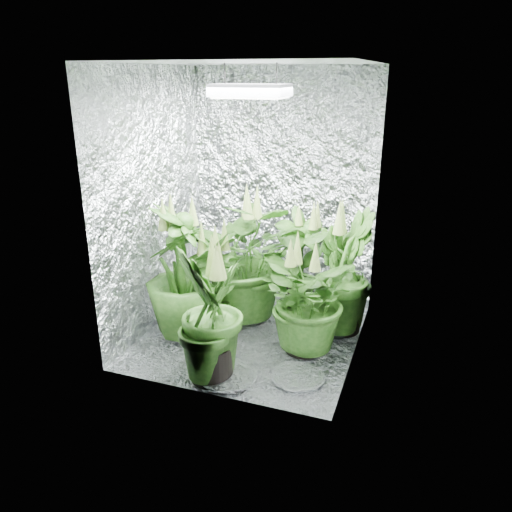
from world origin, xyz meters
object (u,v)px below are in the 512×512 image
at_px(grow_lamp, 250,91).
at_px(plant_b, 300,261).
at_px(plant_d, 183,273).
at_px(circulation_fan, 335,319).
at_px(plant_a, 246,258).
at_px(plant_f, 214,286).
at_px(plant_e, 304,299).
at_px(plant_g, 210,316).
at_px(plant_c, 344,274).

distance_m(grow_lamp, plant_b, 1.54).
distance_m(plant_d, circulation_fan, 1.23).
bearing_deg(grow_lamp, plant_a, 117.93).
height_order(grow_lamp, plant_f, grow_lamp).
height_order(plant_e, plant_f, plant_f).
relative_size(plant_g, circulation_fan, 3.06).
xyz_separation_m(grow_lamp, circulation_fan, (0.61, 0.22, -1.68)).
bearing_deg(plant_c, circulation_fan, -103.19).
distance_m(grow_lamp, plant_d, 1.41).
bearing_deg(plant_e, plant_c, 64.13).
height_order(plant_a, plant_c, plant_a).
xyz_separation_m(plant_a, plant_d, (-0.35, -0.42, -0.01)).
height_order(plant_b, plant_g, plant_g).
relative_size(plant_d, plant_e, 1.23).
xyz_separation_m(grow_lamp, plant_d, (-0.50, -0.14, -1.31)).
distance_m(plant_d, plant_e, 0.94).
distance_m(plant_f, plant_g, 0.60).
xyz_separation_m(plant_d, circulation_fan, (1.11, 0.36, -0.37)).
bearing_deg(plant_g, plant_e, 48.67).
bearing_deg(plant_f, plant_a, 71.99).
relative_size(plant_d, plant_f, 1.20).
distance_m(grow_lamp, plant_f, 1.43).
height_order(plant_e, circulation_fan, plant_e).
xyz_separation_m(plant_b, plant_c, (0.42, -0.27, 0.04)).
bearing_deg(grow_lamp, plant_f, -163.47).
height_order(grow_lamp, circulation_fan, grow_lamp).
bearing_deg(plant_b, plant_a, -138.91).
xyz_separation_m(plant_d, plant_f, (0.23, 0.06, -0.10)).
bearing_deg(plant_b, plant_c, -32.86).
distance_m(plant_a, plant_e, 0.70).
relative_size(grow_lamp, plant_f, 0.54).
relative_size(grow_lamp, plant_d, 0.45).
xyz_separation_m(plant_a, plant_g, (0.10, -0.91, -0.06)).
bearing_deg(circulation_fan, plant_g, -146.48).
height_order(plant_d, plant_g, plant_d).
height_order(plant_c, plant_d, plant_d).
height_order(grow_lamp, plant_c, grow_lamp).
height_order(plant_a, plant_g, plant_a).
relative_size(plant_f, circulation_fan, 2.76).
height_order(grow_lamp, plant_e, grow_lamp).
distance_m(plant_a, plant_d, 0.55).
bearing_deg(plant_c, plant_f, -155.18).
distance_m(plant_b, plant_c, 0.50).
bearing_deg(plant_a, plant_g, -83.73).
bearing_deg(plant_f, circulation_fan, 19.05).
xyz_separation_m(plant_e, circulation_fan, (0.18, 0.31, -0.28)).
distance_m(grow_lamp, plant_a, 1.34).
bearing_deg(plant_g, plant_b, 77.57).
bearing_deg(grow_lamp, plant_c, 28.00).
height_order(plant_c, circulation_fan, plant_c).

